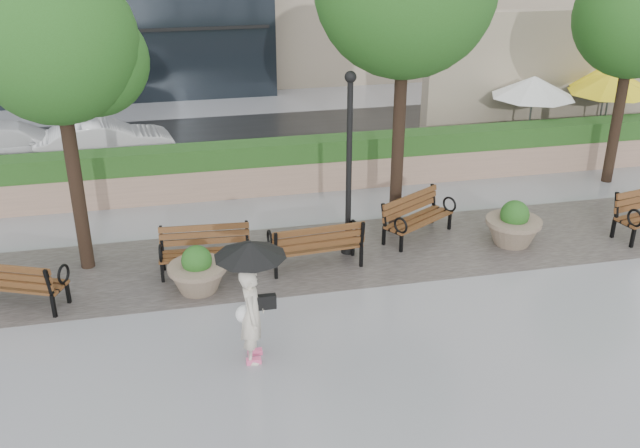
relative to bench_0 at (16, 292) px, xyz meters
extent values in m
plane|color=gray|center=(6.37, -2.17, -0.30)|extent=(100.00, 100.00, 0.00)
cube|color=#383330|center=(6.37, 0.83, -0.29)|extent=(28.00, 3.20, 0.01)
cube|color=tan|center=(6.37, 4.83, 0.10)|extent=(24.00, 0.80, 0.80)
cube|color=#1E4316|center=(6.37, 4.83, 0.78)|extent=(24.00, 0.75, 0.55)
cube|color=tan|center=(15.87, 7.83, 1.70)|extent=(10.00, 0.60, 4.00)
cube|color=#1E4316|center=(15.37, 5.63, 0.15)|extent=(8.00, 0.50, 0.90)
cube|color=black|center=(6.37, 8.83, -0.30)|extent=(40.00, 7.00, 0.00)
cube|color=brown|center=(0.02, 0.04, 0.16)|extent=(1.96, 1.25, 0.05)
cube|color=brown|center=(-0.10, -0.23, 0.49)|extent=(1.79, 0.85, 0.44)
cube|color=black|center=(0.00, 0.01, -0.06)|extent=(2.00, 1.35, 0.48)
torus|color=black|center=(0.91, -0.14, 0.35)|extent=(0.20, 0.38, 0.39)
cube|color=brown|center=(3.57, 0.52, 0.15)|extent=(1.87, 0.68, 0.05)
cube|color=brown|center=(3.59, 0.80, 0.46)|extent=(1.84, 0.25, 0.43)
cube|color=black|center=(3.57, 0.55, -0.07)|extent=(1.88, 0.78, 0.47)
torus|color=black|center=(2.69, 0.39, 0.33)|extent=(0.08, 0.38, 0.38)
torus|color=black|center=(4.42, 0.27, 0.33)|extent=(0.08, 0.38, 0.38)
cube|color=brown|center=(5.81, 0.38, 0.17)|extent=(1.97, 0.72, 0.05)
cube|color=brown|center=(5.84, 0.08, 0.51)|extent=(1.94, 0.27, 0.45)
cube|color=black|center=(5.82, 0.35, -0.05)|extent=(1.98, 0.83, 0.49)
torus|color=black|center=(6.71, 0.64, 0.37)|extent=(0.08, 0.40, 0.40)
torus|color=black|center=(4.89, 0.50, 0.37)|extent=(0.08, 0.40, 0.40)
cube|color=brown|center=(8.40, 1.25, 0.14)|extent=(1.84, 1.40, 0.05)
cube|color=brown|center=(8.25, 1.49, 0.46)|extent=(1.62, 1.04, 0.43)
cube|color=black|center=(8.38, 1.27, -0.07)|extent=(1.89, 1.49, 0.46)
torus|color=black|center=(7.76, 0.65, 0.33)|extent=(0.24, 0.35, 0.37)
torus|color=black|center=(9.23, 1.54, 0.33)|extent=(0.24, 0.35, 0.37)
torus|color=black|center=(12.81, -0.22, 0.40)|extent=(0.14, 0.42, 0.42)
cylinder|color=#7F6B56|center=(3.37, -0.14, 0.21)|extent=(1.15, 1.15, 0.09)
sphere|color=#214614|center=(3.37, -0.14, 0.37)|extent=(0.59, 0.59, 0.59)
cylinder|color=#7F6B56|center=(10.33, 0.49, 0.24)|extent=(1.23, 1.23, 0.10)
sphere|color=#214614|center=(10.33, 0.49, 0.41)|extent=(0.63, 0.63, 0.63)
cylinder|color=black|center=(6.64, 0.85, 1.60)|extent=(0.12, 0.12, 3.80)
cylinder|color=black|center=(6.64, 0.85, -0.15)|extent=(0.28, 0.28, 0.30)
sphere|color=black|center=(6.64, 0.85, 3.55)|extent=(0.24, 0.24, 0.24)
cylinder|color=black|center=(1.16, 1.38, 1.86)|extent=(0.28, 0.28, 4.33)
sphere|color=#214614|center=(1.16, 1.38, 4.34)|extent=(3.05, 3.05, 3.05)
sphere|color=#214614|center=(1.76, 1.68, 3.90)|extent=(2.13, 2.13, 2.13)
cylinder|color=black|center=(8.11, 2.11, 2.22)|extent=(0.28, 0.28, 5.04)
sphere|color=#214614|center=(8.71, 2.41, 4.60)|extent=(2.69, 2.69, 2.69)
cylinder|color=black|center=(14.66, 3.58, 1.73)|extent=(0.28, 0.28, 4.07)
sphere|color=#214614|center=(14.66, 3.58, 4.06)|extent=(3.03, 3.03, 3.03)
cylinder|color=black|center=(13.71, 6.39, -0.25)|extent=(0.40, 0.40, 0.10)
cylinder|color=#99999E|center=(13.71, 6.39, 0.80)|extent=(0.06, 0.06, 2.20)
cone|color=white|center=(13.71, 6.39, 1.70)|extent=(2.50, 2.50, 0.60)
cylinder|color=black|center=(16.20, 6.32, -0.25)|extent=(0.40, 0.40, 0.10)
cylinder|color=#99999E|center=(16.20, 6.32, 0.80)|extent=(0.06, 0.06, 2.20)
cone|color=yellow|center=(16.20, 6.32, 1.70)|extent=(2.50, 2.50, 0.60)
cylinder|color=black|center=(16.72, 7.32, -0.25)|extent=(0.40, 0.40, 0.10)
cylinder|color=#99999E|center=(16.72, 7.32, 0.80)|extent=(0.06, 0.06, 2.20)
cone|color=yellow|center=(16.72, 7.32, 1.70)|extent=(2.50, 2.50, 0.60)
imported|color=silver|center=(-1.27, 8.06, 0.38)|extent=(4.95, 2.68, 1.36)
imported|color=silver|center=(1.22, 7.98, 0.35)|extent=(4.10, 1.98, 1.30)
imported|color=beige|center=(4.13, -2.65, 0.59)|extent=(0.57, 0.73, 1.79)
cube|color=#F2598C|center=(4.16, -2.53, -0.25)|extent=(0.16, 0.26, 0.09)
cube|color=#F2598C|center=(4.10, -2.79, -0.25)|extent=(0.16, 0.26, 0.09)
cube|color=black|center=(4.36, -2.65, 0.76)|extent=(0.18, 0.35, 0.25)
sphere|color=white|center=(4.03, -2.40, 0.43)|extent=(0.31, 0.31, 0.31)
cylinder|color=black|center=(4.14, -2.60, 1.27)|extent=(0.02, 0.02, 0.95)
cone|color=black|center=(4.14, -2.60, 1.71)|extent=(1.16, 1.16, 0.25)
camera|label=1|loc=(3.07, -12.59, 6.66)|focal=40.00mm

